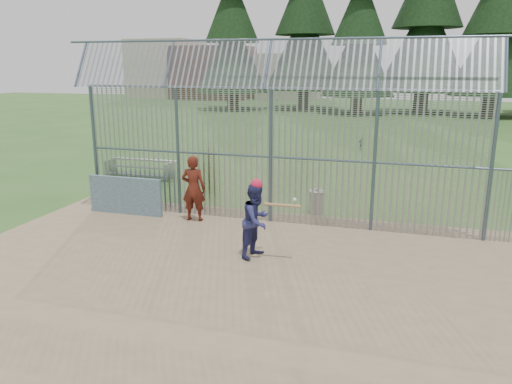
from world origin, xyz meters
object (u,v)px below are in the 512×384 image
(dugout_wall, at_px, (125,196))
(batter, at_px, (256,221))
(trash_can, at_px, (317,202))
(onlooker, at_px, (194,188))
(bleacher, at_px, (140,168))

(dugout_wall, height_order, batter, batter)
(trash_can, bearing_deg, batter, -100.56)
(onlooker, xyz_separation_m, trash_can, (3.44, 1.89, -0.64))
(onlooker, bearing_deg, trash_can, -156.82)
(onlooker, height_order, trash_can, onlooker)
(dugout_wall, xyz_separation_m, onlooker, (2.36, 0.00, 0.41))
(dugout_wall, relative_size, trash_can, 3.05)
(batter, distance_m, onlooker, 3.50)
(batter, bearing_deg, dugout_wall, 82.45)
(batter, relative_size, bleacher, 0.62)
(trash_can, bearing_deg, onlooker, -151.22)
(batter, height_order, trash_can, batter)
(dugout_wall, xyz_separation_m, bleacher, (-2.27, 4.91, -0.21))
(onlooker, relative_size, bleacher, 0.67)
(onlooker, bearing_deg, bleacher, -52.23)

